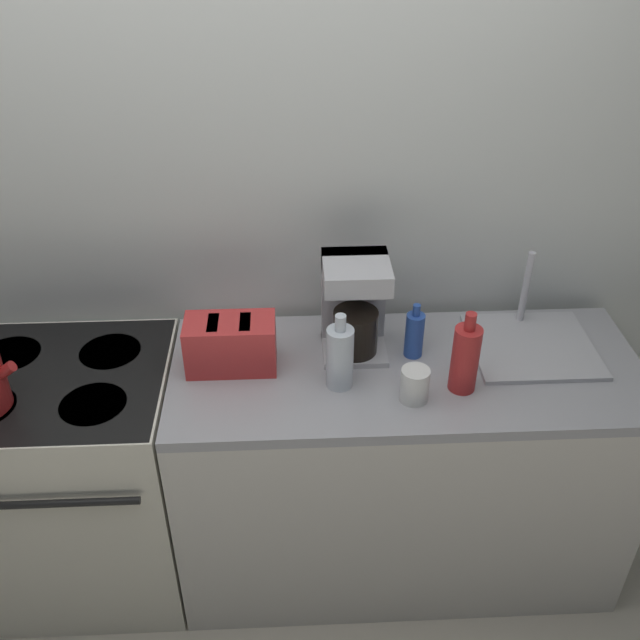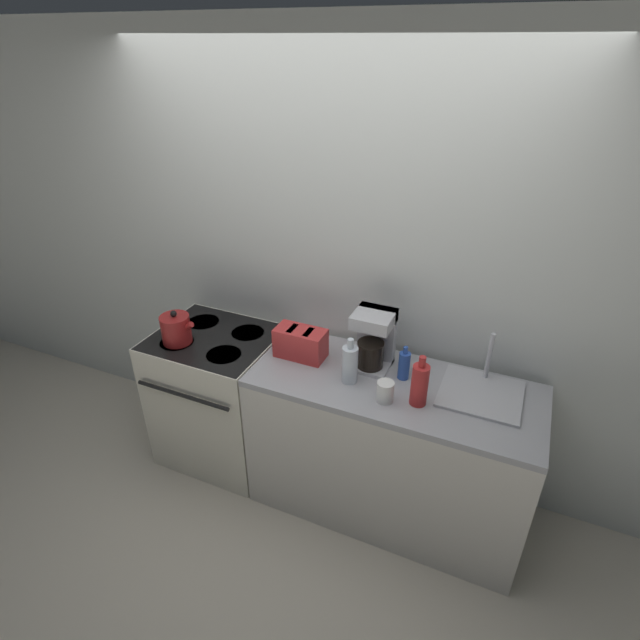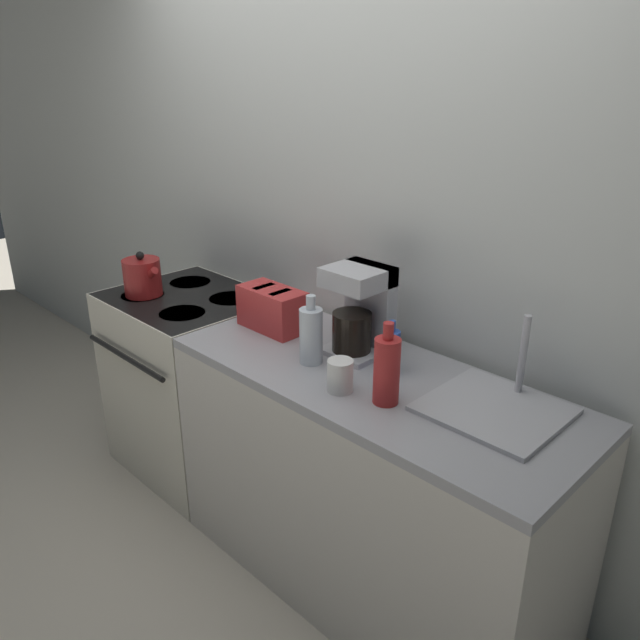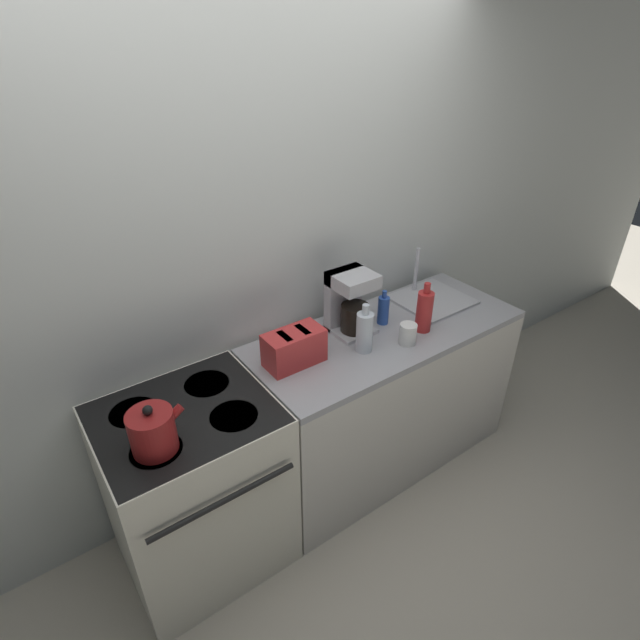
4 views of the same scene
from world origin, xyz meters
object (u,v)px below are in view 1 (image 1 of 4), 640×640
object	(u,v)px
bottle_clear	(340,356)
stove	(76,476)
bottle_red	(465,358)
coffee_maker	(355,304)
cup_white	(415,385)
bottle_blue	(414,334)
toaster	(231,344)

from	to	relation	value
bottle_clear	stove	bearing A→B (deg)	175.29
stove	bottle_clear	xyz separation A→B (m)	(0.91, -0.08, 0.55)
bottle_clear	bottle_red	distance (m)	0.38
coffee_maker	cup_white	xyz separation A→B (m)	(0.16, -0.28, -0.12)
stove	bottle_red	world-z (taller)	bottle_red
bottle_clear	bottle_red	xyz separation A→B (m)	(0.37, -0.03, 0.01)
bottle_blue	cup_white	size ratio (longest dim) A/B	1.78
bottle_blue	bottle_clear	bearing A→B (deg)	-150.65
coffee_maker	cup_white	size ratio (longest dim) A/B	3.06
toaster	cup_white	distance (m)	0.59
toaster	bottle_blue	xyz separation A→B (m)	(0.59, 0.03, -0.00)
bottle_clear	bottle_blue	xyz separation A→B (m)	(0.25, 0.14, -0.03)
coffee_maker	bottle_clear	xyz separation A→B (m)	(-0.06, -0.20, -0.06)
toaster	bottle_red	xyz separation A→B (m)	(0.71, -0.14, 0.03)
bottle_clear	cup_white	bearing A→B (deg)	-20.08
bottle_blue	cup_white	bearing A→B (deg)	-98.30
coffee_maker	bottle_clear	world-z (taller)	coffee_maker
stove	coffee_maker	world-z (taller)	coffee_maker
toaster	coffee_maker	xyz separation A→B (m)	(0.40, 0.09, 0.08)
toaster	bottle_clear	size ratio (longest dim) A/B	1.11
stove	bottle_clear	bearing A→B (deg)	-4.71
toaster	coffee_maker	distance (m)	0.42
stove	cup_white	size ratio (longest dim) A/B	8.32
toaster	stove	bearing A→B (deg)	-176.53
bottle_clear	cup_white	size ratio (longest dim) A/B	2.36
bottle_clear	toaster	bearing A→B (deg)	161.92
toaster	cup_white	xyz separation A→B (m)	(0.56, -0.19, -0.03)
bottle_clear	cup_white	xyz separation A→B (m)	(0.22, -0.08, -0.05)
coffee_maker	bottle_blue	distance (m)	0.22
toaster	coffee_maker	size ratio (longest dim) A/B	0.85
bottle_clear	bottle_blue	size ratio (longest dim) A/B	1.33
stove	bottle_clear	world-z (taller)	bottle_clear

